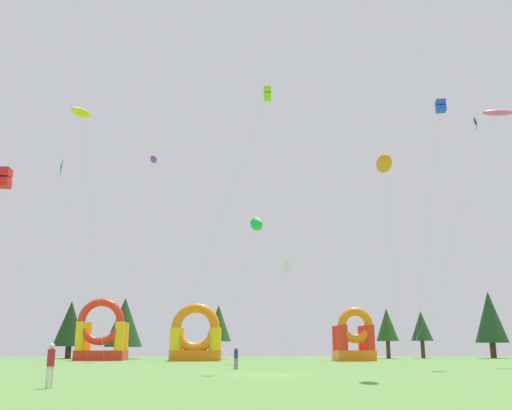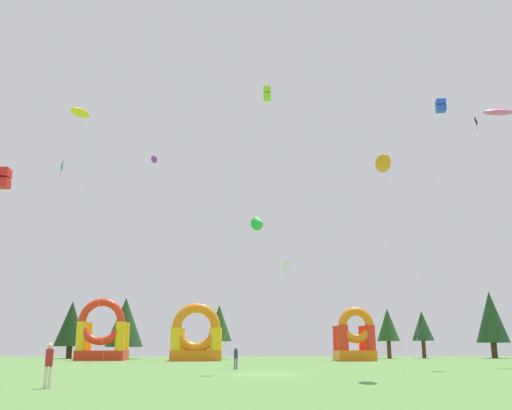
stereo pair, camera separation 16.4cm
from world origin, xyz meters
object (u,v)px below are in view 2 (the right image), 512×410
at_px(kite_black_diamond, 476,125).
at_px(kite_purple_parafoil, 154,160).
at_px(kite_yellow_parafoil, 80,113).
at_px(inflatable_yellow_castle, 102,338).
at_px(kite_pink_parafoil, 498,112).
at_px(kite_green_delta, 259,223).
at_px(kite_orange_parafoil, 383,164).
at_px(kite_blue_box, 441,106).
at_px(inflatable_orange_dome, 196,341).
at_px(kite_lime_box, 267,95).
at_px(inflatable_blue_arch, 355,341).
at_px(kite_red_box, 2,178).
at_px(person_near_camera, 49,361).
at_px(kite_white_diamond, 287,268).
at_px(kite_teal_diamond, 61,168).
at_px(person_midfield, 236,356).

height_order(kite_black_diamond, kite_purple_parafoil, kite_black_diamond).
bearing_deg(kite_yellow_parafoil, inflatable_yellow_castle, 98.61).
bearing_deg(kite_purple_parafoil, kite_pink_parafoil, -25.72).
xyz_separation_m(kite_purple_parafoil, kite_green_delta, (12.48, -9.88, -9.95)).
bearing_deg(kite_purple_parafoil, kite_orange_parafoil, -63.32).
bearing_deg(kite_blue_box, kite_pink_parafoil, 33.35).
distance_m(kite_purple_parafoil, inflatable_orange_dome, 22.42).
distance_m(kite_lime_box, kite_green_delta, 18.41).
distance_m(kite_yellow_parafoil, kite_lime_box, 13.87).
xyz_separation_m(kite_yellow_parafoil, kite_pink_parafoil, (35.49, 14.98, 7.13)).
height_order(kite_green_delta, kite_orange_parafoil, kite_green_delta).
xyz_separation_m(kite_pink_parafoil, inflatable_blue_arch, (-11.23, 16.95, -21.34)).
height_order(kite_red_box, inflatable_orange_dome, kite_red_box).
distance_m(kite_red_box, kite_pink_parafoil, 44.67).
bearing_deg(kite_purple_parafoil, person_near_camera, -86.93).
bearing_deg(kite_blue_box, inflatable_yellow_castle, 143.17).
distance_m(kite_white_diamond, kite_teal_diamond, 26.73).
xyz_separation_m(kite_black_diamond, inflatable_blue_arch, (-14.32, 5.51, -24.73)).
distance_m(kite_red_box, kite_teal_diamond, 28.71).
height_order(kite_yellow_parafoil, kite_orange_parafoil, kite_yellow_parafoil).
relative_size(kite_yellow_parafoil, kite_purple_parafoil, 0.69).
relative_size(kite_blue_box, inflatable_orange_dome, 3.46).
bearing_deg(kite_red_box, kite_orange_parafoil, -0.88).
bearing_deg(person_near_camera, kite_pink_parafoil, -169.56).
distance_m(kite_teal_diamond, inflatable_yellow_castle, 21.22).
relative_size(kite_lime_box, person_near_camera, 11.71).
height_order(kite_orange_parafoil, person_near_camera, kite_orange_parafoil).
xyz_separation_m(kite_red_box, kite_teal_diamond, (-5.18, 26.75, 9.04)).
bearing_deg(kite_orange_parafoil, kite_lime_box, 123.65).
bearing_deg(kite_lime_box, kite_purple_parafoil, 114.13).
height_order(inflatable_blue_arch, inflatable_orange_dome, inflatable_orange_dome).
bearing_deg(kite_purple_parafoil, inflatable_orange_dome, 10.93).
bearing_deg(inflatable_yellow_castle, kite_teal_diamond, -102.74).
height_order(kite_white_diamond, inflatable_blue_arch, kite_white_diamond).
height_order(kite_yellow_parafoil, kite_pink_parafoil, kite_pink_parafoil).
xyz_separation_m(inflatable_blue_arch, inflatable_orange_dome, (-18.28, 1.09, 0.03)).
distance_m(kite_white_diamond, person_near_camera, 29.30).
bearing_deg(kite_green_delta, person_near_camera, -107.30).
relative_size(person_midfield, inflatable_yellow_castle, 0.23).
relative_size(kite_lime_box, inflatable_blue_arch, 3.46).
bearing_deg(inflatable_yellow_castle, kite_red_box, -86.43).
height_order(kite_lime_box, kite_blue_box, kite_blue_box).
bearing_deg(kite_white_diamond, kite_black_diamond, 25.86).
distance_m(kite_red_box, person_midfield, 20.49).
xyz_separation_m(kite_green_delta, inflatable_orange_dome, (-6.80, 10.97, -11.70)).
height_order(kite_teal_diamond, person_near_camera, kite_teal_diamond).
bearing_deg(kite_white_diamond, person_midfield, -124.07).
bearing_deg(kite_black_diamond, kite_yellow_parafoil, -145.60).
xyz_separation_m(kite_black_diamond, kite_orange_parafoil, (-20.04, -30.80, -15.14)).
distance_m(kite_green_delta, person_near_camera, 36.60).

